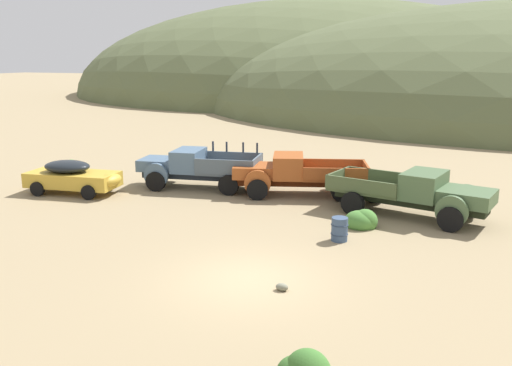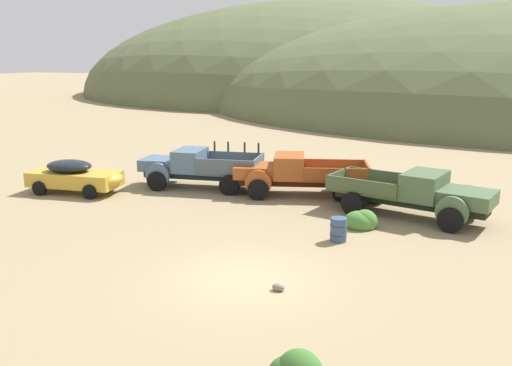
{
  "view_description": "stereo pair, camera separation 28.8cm",
  "coord_description": "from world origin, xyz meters",
  "px_view_note": "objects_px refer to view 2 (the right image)",
  "views": [
    {
      "loc": [
        5.41,
        -13.67,
        6.38
      ],
      "look_at": [
        -2.12,
        6.23,
        1.34
      ],
      "focal_mm": 37.97,
      "sensor_mm": 36.0,
      "label": 1
    },
    {
      "loc": [
        5.68,
        -13.57,
        6.38
      ],
      "look_at": [
        -2.12,
        6.23,
        1.34
      ],
      "focal_mm": 37.97,
      "sensor_mm": 36.0,
      "label": 2
    }
  ],
  "objects_px": {
    "truck_weathered_green": "(422,194)",
    "oil_drum_foreground": "(338,230)",
    "car_faded_yellow": "(77,176)",
    "truck_chalk_blue": "(193,167)",
    "truck_oxide_orange": "(291,174)"
  },
  "relations": [
    {
      "from": "car_faded_yellow",
      "to": "truck_chalk_blue",
      "type": "xyz_separation_m",
      "value": [
        4.58,
        3.0,
        0.2
      ]
    },
    {
      "from": "truck_weathered_green",
      "to": "oil_drum_foreground",
      "type": "distance_m",
      "value": 4.63
    },
    {
      "from": "truck_oxide_orange",
      "to": "truck_weathered_green",
      "type": "bearing_deg",
      "value": 147.27
    },
    {
      "from": "car_faded_yellow",
      "to": "truck_chalk_blue",
      "type": "height_order",
      "value": "truck_chalk_blue"
    },
    {
      "from": "truck_oxide_orange",
      "to": "oil_drum_foreground",
      "type": "height_order",
      "value": "truck_oxide_orange"
    },
    {
      "from": "truck_weathered_green",
      "to": "truck_chalk_blue",
      "type": "bearing_deg",
      "value": -173.32
    },
    {
      "from": "truck_weathered_green",
      "to": "truck_oxide_orange",
      "type": "bearing_deg",
      "value": 177.58
    },
    {
      "from": "truck_weathered_green",
      "to": "oil_drum_foreground",
      "type": "relative_size",
      "value": 7.92
    },
    {
      "from": "car_faded_yellow",
      "to": "truck_weathered_green",
      "type": "height_order",
      "value": "truck_weathered_green"
    },
    {
      "from": "truck_chalk_blue",
      "to": "truck_weathered_green",
      "type": "relative_size",
      "value": 0.92
    },
    {
      "from": "oil_drum_foreground",
      "to": "truck_oxide_orange",
      "type": "bearing_deg",
      "value": 122.53
    },
    {
      "from": "truck_weathered_green",
      "to": "oil_drum_foreground",
      "type": "xyz_separation_m",
      "value": [
        -2.44,
        -3.89,
        -0.57
      ]
    },
    {
      "from": "oil_drum_foreground",
      "to": "car_faded_yellow",
      "type": "bearing_deg",
      "value": 170.37
    },
    {
      "from": "truck_chalk_blue",
      "to": "oil_drum_foreground",
      "type": "height_order",
      "value": "truck_chalk_blue"
    },
    {
      "from": "truck_chalk_blue",
      "to": "oil_drum_foreground",
      "type": "xyz_separation_m",
      "value": [
        8.5,
        -5.22,
        -0.59
      ]
    }
  ]
}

